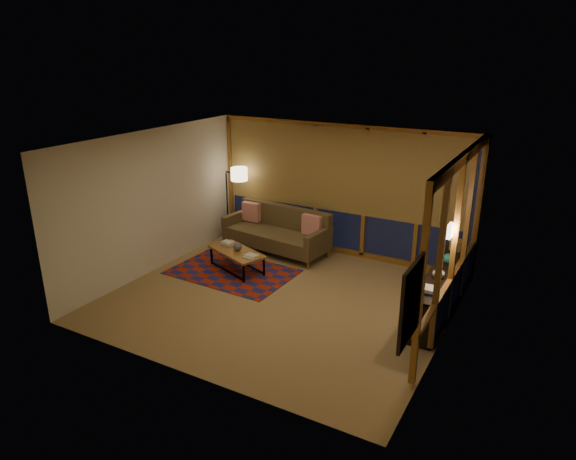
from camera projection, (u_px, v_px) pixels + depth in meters
The scene contains 21 objects.
floor at pixel (281, 298), 8.87m from camera, with size 5.50×5.00×0.01m, color #9F7D50.
ceiling at pixel (280, 142), 7.96m from camera, with size 5.50×5.00×0.01m, color white.
walls at pixel (280, 224), 8.42m from camera, with size 5.51×5.01×2.70m.
window_wall_back at pixel (340, 190), 10.42m from camera, with size 5.30×0.16×2.60m, color olive, non-canonical shape.
window_wall_right at pixel (455, 241), 7.68m from camera, with size 0.16×3.70×2.60m, color olive, non-canonical shape.
wall_art at pixel (410, 302), 5.62m from camera, with size 0.06×0.74×0.94m, color red, non-canonical shape.
wall_sconce at pixel (450, 231), 7.52m from camera, with size 0.12×0.18×0.22m, color #FFE3B7, non-canonical shape.
sofa at pixel (276, 231), 10.75m from camera, with size 2.23×0.90×0.91m, color brown, non-canonical shape.
pillow_left at pixel (251, 213), 11.25m from camera, with size 0.41×0.14×0.41m, color red, non-canonical shape.
pillow_right at pixel (312, 226), 10.41m from camera, with size 0.42×0.14×0.42m, color red, non-canonical shape.
area_rug at pixel (232, 272), 9.89m from camera, with size 2.29×1.53×0.01m, color maroon.
coffee_table at pixel (237, 261), 9.91m from camera, with size 1.21×0.56×0.40m, color olive, non-canonical shape.
book_stack_a at pixel (227, 243), 10.12m from camera, with size 0.26×0.21×0.08m, color silver, non-canonical shape.
book_stack_b at pixel (251, 256), 9.54m from camera, with size 0.25×0.20×0.05m, color silver, non-canonical shape.
ceramic_pot at pixel (238, 246), 9.83m from camera, with size 0.17×0.17×0.17m, color #28282B.
floor_lamp at pixel (227, 201), 11.51m from camera, with size 0.55×0.36×1.66m, color black, non-canonical shape.
bookshelf at pixel (442, 288), 8.43m from camera, with size 0.40×2.80×0.70m, color black, non-canonical shape.
basket at pixel (456, 245), 9.07m from camera, with size 0.24×0.24×0.18m, color #AA8441.
teal_bowl at pixel (448, 259), 8.50m from camera, with size 0.17×0.17×0.17m, color #1D796B.
vase at pixel (439, 272), 7.95m from camera, with size 0.19×0.19×0.20m, color tan.
shelf_book_stack at pixel (429, 290), 7.52m from camera, with size 0.16×0.22×0.06m, color silver, non-canonical shape.
Camera 1 is at (3.99, -6.89, 4.08)m, focal length 32.00 mm.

